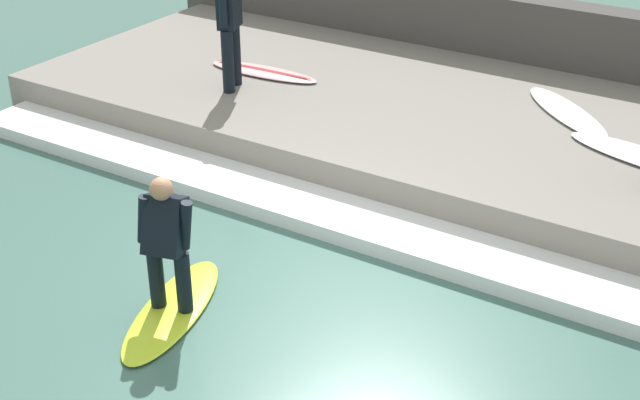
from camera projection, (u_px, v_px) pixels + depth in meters
The scene contains 9 objects.
ground_plane at pixel (276, 296), 8.75m from camera, with size 28.00×28.00×0.00m, color #426B60.
concrete_ledge at pixel (455, 129), 11.75m from camera, with size 4.40×12.07×0.50m, color gray.
back_wall at pixel (525, 45), 13.36m from camera, with size 0.50×12.67×1.42m, color #474442.
wave_foam_crest at pixel (355, 222), 9.87m from camera, with size 0.83×11.46×0.17m, color white.
surfboard_riding at pixel (173, 310), 8.49m from camera, with size 1.88×1.03×0.06m.
surfer_riding at pixel (166, 238), 8.12m from camera, with size 0.46×0.57×1.38m.
surfer_waiting_far at pixel (230, 20), 11.92m from camera, with size 0.55×0.36×1.71m.
surfboard_waiting_far at pixel (264, 72), 12.86m from camera, with size 0.54×1.78×0.07m.
surfboard_spare at pixel (567, 112), 11.53m from camera, with size 1.61×1.67×0.06m.
Camera 1 is at (-5.93, -4.22, 4.96)m, focal length 50.00 mm.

